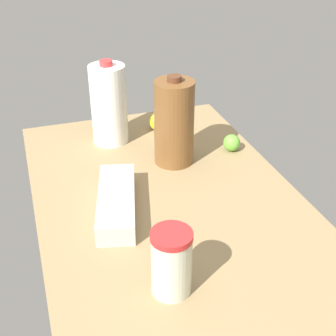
% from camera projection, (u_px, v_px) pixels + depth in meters
% --- Properties ---
extents(countertop, '(1.20, 0.76, 0.03)m').
position_uv_depth(countertop, '(168.00, 201.00, 1.38)').
color(countertop, '#917850').
rests_on(countertop, ground).
extents(chocolate_milk_jug, '(0.13, 0.13, 0.30)m').
position_uv_depth(chocolate_milk_jug, '(174.00, 123.00, 1.48)').
color(chocolate_milk_jug, brown).
rests_on(chocolate_milk_jug, countertop).
extents(milk_jug, '(0.12, 0.12, 0.30)m').
position_uv_depth(milk_jug, '(109.00, 104.00, 1.61)').
color(milk_jug, white).
rests_on(milk_jug, countertop).
extents(tumbler_cup, '(0.09, 0.09, 0.16)m').
position_uv_depth(tumbler_cup, '(171.00, 262.00, 1.02)').
color(tumbler_cup, beige).
rests_on(tumbler_cup, countertop).
extents(egg_carton, '(0.33, 0.17, 0.06)m').
position_uv_depth(egg_carton, '(117.00, 202.00, 1.30)').
color(egg_carton, '#BDB6B2').
rests_on(egg_carton, countertop).
extents(lime_beside_bowl, '(0.06, 0.06, 0.06)m').
position_uv_depth(lime_beside_bowl, '(232.00, 143.00, 1.60)').
color(lime_beside_bowl, '#64AF38').
rests_on(lime_beside_bowl, countertop).
extents(lemon_loose, '(0.07, 0.07, 0.07)m').
position_uv_depth(lemon_loose, '(158.00, 121.00, 1.74)').
color(lemon_loose, yellow).
rests_on(lemon_loose, countertop).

